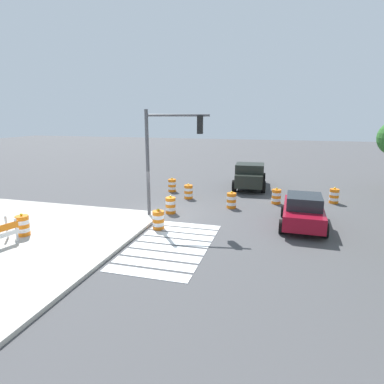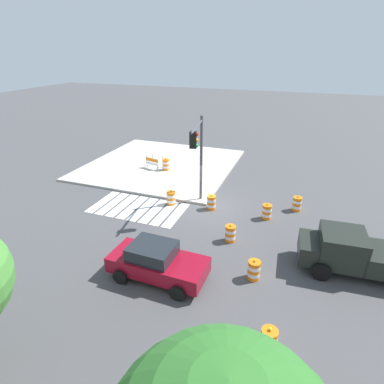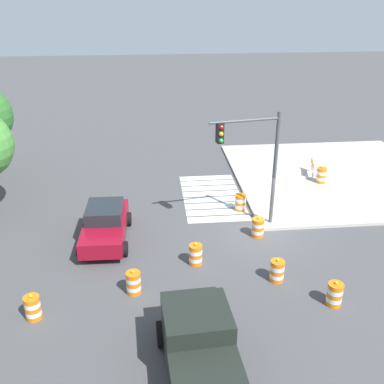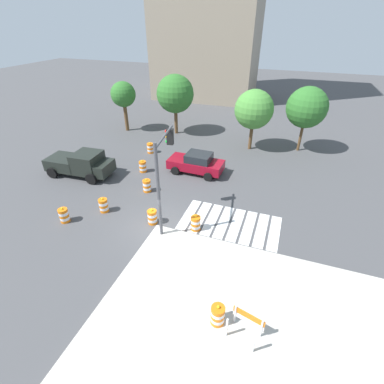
# 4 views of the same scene
# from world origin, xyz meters

# --- Properties ---
(ground_plane) EXTENTS (120.00, 120.00, 0.00)m
(ground_plane) POSITION_xyz_m (0.00, 0.00, 0.00)
(ground_plane) COLOR #474749
(sidewalk_corner) EXTENTS (12.00, 12.00, 0.15)m
(sidewalk_corner) POSITION_xyz_m (6.00, -6.00, 0.07)
(sidewalk_corner) COLOR #BCB7AD
(sidewalk_corner) RESTS_ON ground
(crosswalk_stripes) EXTENTS (5.85, 3.20, 0.02)m
(crosswalk_stripes) POSITION_xyz_m (4.00, 1.80, 0.01)
(crosswalk_stripes) COLOR silver
(crosswalk_stripes) RESTS_ON ground
(sports_car) EXTENTS (4.35, 2.23, 1.63)m
(sports_car) POSITION_xyz_m (-0.02, 7.27, 0.81)
(sports_car) COLOR maroon
(sports_car) RESTS_ON ground
(pickup_truck) EXTENTS (5.26, 2.59, 1.92)m
(pickup_truck) POSITION_xyz_m (-8.14, 3.86, 0.97)
(pickup_truck) COLOR black
(pickup_truck) RESTS_ON ground
(traffic_barrel_near_corner) EXTENTS (0.56, 0.56, 1.02)m
(traffic_barrel_near_corner) POSITION_xyz_m (-0.40, 0.27, 0.45)
(traffic_barrel_near_corner) COLOR orange
(traffic_barrel_near_corner) RESTS_ON ground
(traffic_barrel_crosswalk_end) EXTENTS (0.56, 0.56, 1.02)m
(traffic_barrel_crosswalk_end) POSITION_xyz_m (-2.38, 3.38, 0.45)
(traffic_barrel_crosswalk_end) COLOR orange
(traffic_barrel_crosswalk_end) RESTS_ON ground
(traffic_barrel_median_near) EXTENTS (0.56, 0.56, 1.02)m
(traffic_barrel_median_near) POSITION_xyz_m (-3.84, 0.31, 0.45)
(traffic_barrel_median_near) COLOR orange
(traffic_barrel_median_near) RESTS_ON ground
(traffic_barrel_median_far) EXTENTS (0.56, 0.56, 1.02)m
(traffic_barrel_median_far) POSITION_xyz_m (-5.16, 9.38, 0.45)
(traffic_barrel_median_far) COLOR orange
(traffic_barrel_median_far) RESTS_ON ground
(traffic_barrel_far_curb) EXTENTS (0.56, 0.56, 1.02)m
(traffic_barrel_far_curb) POSITION_xyz_m (2.24, 0.57, 0.45)
(traffic_barrel_far_curb) COLOR orange
(traffic_barrel_far_curb) RESTS_ON ground
(traffic_barrel_lane_center) EXTENTS (0.56, 0.56, 1.02)m
(traffic_barrel_lane_center) POSITION_xyz_m (-5.47, -1.39, 0.45)
(traffic_barrel_lane_center) COLOR orange
(traffic_barrel_lane_center) RESTS_ON ground
(traffic_barrel_opposite_curb) EXTENTS (0.56, 0.56, 1.02)m
(traffic_barrel_opposite_curb) POSITION_xyz_m (-4.06, 5.92, 0.45)
(traffic_barrel_opposite_curb) COLOR orange
(traffic_barrel_opposite_curb) RESTS_ON ground
(traffic_barrel_on_sidewalk) EXTENTS (0.56, 0.56, 1.02)m
(traffic_barrel_on_sidewalk) POSITION_xyz_m (5.00, -4.76, 0.60)
(traffic_barrel_on_sidewalk) COLOR orange
(traffic_barrel_on_sidewalk) RESTS_ON sidewalk_corner
(construction_barricade) EXTENTS (1.39, 1.06, 1.00)m
(construction_barricade) POSITION_xyz_m (6.14, -4.76, 0.72)
(construction_barricade) COLOR silver
(construction_barricade) RESTS_ON sidewalk_corner
(traffic_light_pole) EXTENTS (0.81, 3.26, 5.50)m
(traffic_light_pole) POSITION_xyz_m (0.41, 0.52, 3.91)
(traffic_light_pole) COLOR #4C4C51
(traffic_light_pole) RESTS_ON sidewalk_corner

